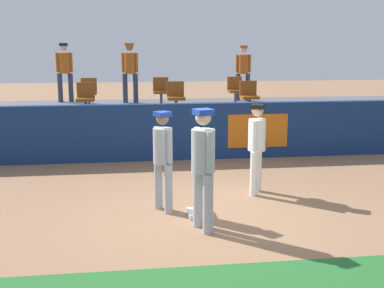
% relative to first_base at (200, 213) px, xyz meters
% --- Properties ---
extents(ground_plane, '(60.00, 60.00, 0.00)m').
position_rel_first_base_xyz_m(ground_plane, '(0.02, -0.12, -0.04)').
color(ground_plane, '#936B4C').
extents(first_base, '(0.40, 0.40, 0.08)m').
position_rel_first_base_xyz_m(first_base, '(0.00, 0.00, 0.00)').
color(first_base, white).
rests_on(first_base, ground_plane).
extents(player_fielder_home, '(0.49, 0.46, 1.69)m').
position_rel_first_base_xyz_m(player_fielder_home, '(1.23, 1.09, 0.93)').
color(player_fielder_home, white).
rests_on(player_fielder_home, ground_plane).
extents(player_runner_visitor, '(0.44, 0.44, 1.69)m').
position_rel_first_base_xyz_m(player_runner_visitor, '(-0.58, 0.32, 0.94)').
color(player_runner_visitor, '#9EA3AD').
rests_on(player_runner_visitor, ground_plane).
extents(player_coach_visitor, '(0.44, 0.50, 1.84)m').
position_rel_first_base_xyz_m(player_coach_visitor, '(-0.05, -0.62, 1.03)').
color(player_coach_visitor, '#9EA3AD').
rests_on(player_coach_visitor, ground_plane).
extents(field_wall, '(18.00, 0.26, 1.38)m').
position_rel_first_base_xyz_m(field_wall, '(0.03, 4.06, 0.65)').
color(field_wall, navy).
rests_on(field_wall, ground_plane).
extents(bleacher_platform, '(18.00, 4.80, 0.95)m').
position_rel_first_base_xyz_m(bleacher_platform, '(0.02, 6.63, 0.44)').
color(bleacher_platform, '#59595E').
rests_on(bleacher_platform, ground_plane).
extents(seat_back_left, '(0.47, 0.44, 0.84)m').
position_rel_first_base_xyz_m(seat_back_left, '(-2.28, 7.30, 1.39)').
color(seat_back_left, '#4C4C51').
rests_on(seat_back_left, bleacher_platform).
extents(seat_front_left, '(0.46, 0.44, 0.84)m').
position_rel_first_base_xyz_m(seat_front_left, '(-2.23, 5.50, 1.39)').
color(seat_front_left, '#4C4C51').
rests_on(seat_front_left, bleacher_platform).
extents(seat_front_right, '(0.47, 0.44, 0.84)m').
position_rel_first_base_xyz_m(seat_front_right, '(2.17, 5.50, 1.39)').
color(seat_front_right, '#4C4C51').
rests_on(seat_front_right, bleacher_platform).
extents(seat_back_right, '(0.45, 0.44, 0.84)m').
position_rel_first_base_xyz_m(seat_back_right, '(2.18, 7.30, 1.38)').
color(seat_back_right, '#4C4C51').
rests_on(seat_back_right, bleacher_platform).
extents(seat_front_center, '(0.46, 0.44, 0.84)m').
position_rel_first_base_xyz_m(seat_front_center, '(0.15, 5.50, 1.39)').
color(seat_front_center, '#4C4C51').
rests_on(seat_front_center, bleacher_platform).
extents(seat_back_center, '(0.46, 0.44, 0.84)m').
position_rel_first_base_xyz_m(seat_back_center, '(-0.13, 7.30, 1.39)').
color(seat_back_center, '#4C4C51').
rests_on(seat_back_center, bleacher_platform).
extents(spectator_hooded, '(0.52, 0.41, 1.86)m').
position_rel_first_base_xyz_m(spectator_hooded, '(-1.05, 8.01, 1.99)').
color(spectator_hooded, '#33384C').
rests_on(spectator_hooded, bleacher_platform).
extents(spectator_capped, '(0.50, 0.39, 1.79)m').
position_rel_first_base_xyz_m(spectator_capped, '(2.63, 8.18, 1.95)').
color(spectator_capped, '#33384C').
rests_on(spectator_capped, bleacher_platform).
extents(spectator_casual, '(0.51, 0.41, 1.86)m').
position_rel_first_base_xyz_m(spectator_casual, '(-3.11, 8.51, 1.99)').
color(spectator_casual, '#33384C').
rests_on(spectator_casual, bleacher_platform).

